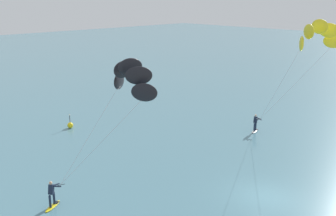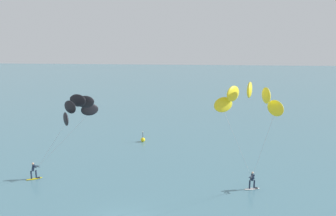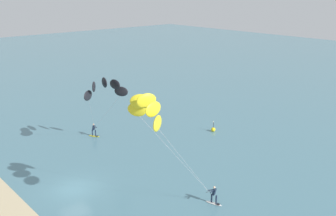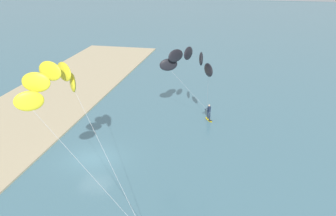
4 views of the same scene
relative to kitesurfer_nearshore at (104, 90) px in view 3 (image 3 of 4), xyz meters
name	(u,v)px [view 3 (image 3 of 4)]	position (x,y,z in m)	size (l,w,h in m)	color
ground_plane	(74,189)	(5.29, -7.05, -7.16)	(240.00, 240.00, 0.00)	slate
kitesurfer_nearshore	(104,90)	(0.00, 0.00, 0.00)	(7.19, 4.93, 8.63)	yellow
kitesurfer_mid_water	(150,113)	(14.18, -5.09, 1.93)	(4.76, 7.56, 10.64)	white
marker_buoy	(213,129)	(3.83, 13.72, -6.86)	(0.56, 0.56, 1.38)	yellow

